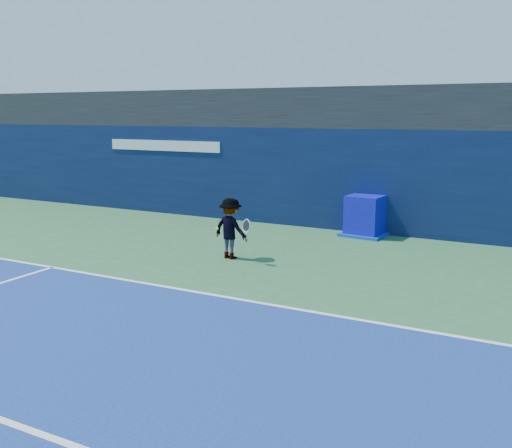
% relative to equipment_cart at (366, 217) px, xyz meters
% --- Properties ---
extents(ground, '(80.00, 80.00, 0.00)m').
position_rel_equipment_cart_xyz_m(ground, '(-0.26, -9.70, -0.53)').
color(ground, '#2D6539').
rests_on(ground, ground).
extents(baseline, '(24.00, 0.10, 0.01)m').
position_rel_equipment_cart_xyz_m(baseline, '(-0.26, -6.70, -0.52)').
color(baseline, white).
rests_on(baseline, ground).
extents(service_line, '(24.00, 0.10, 0.01)m').
position_rel_equipment_cart_xyz_m(service_line, '(-0.26, -11.70, -0.52)').
color(service_line, white).
rests_on(service_line, ground).
extents(stadium_band, '(36.00, 3.00, 1.20)m').
position_rel_equipment_cart_xyz_m(stadium_band, '(-0.26, 1.80, 3.07)').
color(stadium_band, black).
rests_on(stadium_band, back_wall_assembly).
extents(back_wall_assembly, '(36.00, 1.03, 3.00)m').
position_rel_equipment_cart_xyz_m(back_wall_assembly, '(-0.26, 0.80, 0.97)').
color(back_wall_assembly, '#0B183C').
rests_on(back_wall_assembly, ground).
extents(equipment_cart, '(1.32, 1.32, 1.15)m').
position_rel_equipment_cart_xyz_m(equipment_cart, '(0.00, 0.00, 0.00)').
color(equipment_cart, '#0C0CAB').
rests_on(equipment_cart, ground).
extents(tennis_player, '(1.24, 0.72, 1.46)m').
position_rel_equipment_cart_xyz_m(tennis_player, '(-2.10, -4.05, 0.20)').
color(tennis_player, silver).
rests_on(tennis_player, ground).
extents(tennis_ball, '(0.06, 0.06, 0.06)m').
position_rel_equipment_cart_xyz_m(tennis_ball, '(-1.81, -5.15, 0.43)').
color(tennis_ball, yellow).
rests_on(tennis_ball, ground).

